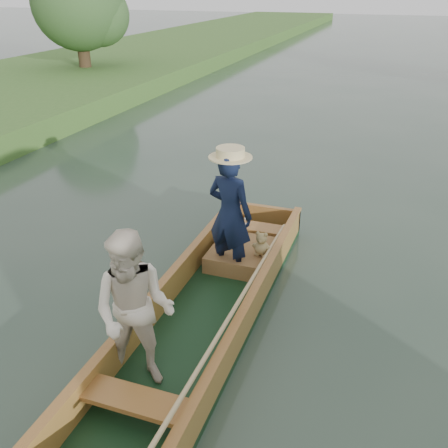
% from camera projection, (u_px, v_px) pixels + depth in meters
% --- Properties ---
extents(ground, '(120.00, 120.00, 0.00)m').
position_uv_depth(ground, '(206.00, 320.00, 5.70)').
color(ground, '#283D30').
rests_on(ground, ground).
extents(trees_far, '(22.74, 4.64, 4.43)m').
position_uv_depth(trees_far, '(367.00, 13.00, 15.39)').
color(trees_far, '#47331E').
rests_on(trees_far, ground).
extents(punt, '(1.21, 5.00, 1.73)m').
position_uv_depth(punt, '(197.00, 282.00, 5.42)').
color(punt, black).
rests_on(punt, ground).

